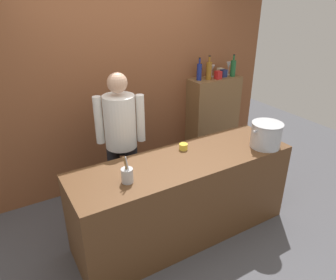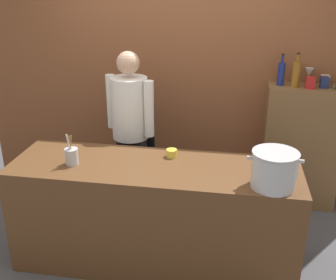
{
  "view_description": "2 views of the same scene",
  "coord_description": "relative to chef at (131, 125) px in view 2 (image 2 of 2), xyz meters",
  "views": [
    {
      "loc": [
        -1.51,
        -2.24,
        2.4
      ],
      "look_at": [
        0.06,
        0.42,
        0.93
      ],
      "focal_mm": 33.71,
      "sensor_mm": 36.0,
      "label": 1
    },
    {
      "loc": [
        0.58,
        -2.78,
        2.28
      ],
      "look_at": [
        0.04,
        0.41,
        0.95
      ],
      "focal_mm": 42.98,
      "sensor_mm": 36.0,
      "label": 2
    }
  ],
  "objects": [
    {
      "name": "prep_counter",
      "position": [
        0.37,
        -0.7,
        -0.51
      ],
      "size": [
        2.28,
        0.7,
        0.9
      ],
      "primitive_type": "cube",
      "color": "brown",
      "rests_on": "ground_plane"
    },
    {
      "name": "bar_cabinet",
      "position": [
        1.66,
        0.49,
        -0.32
      ],
      "size": [
        0.76,
        0.32,
        1.28
      ],
      "primitive_type": "cube",
      "color": "brown",
      "rests_on": "ground_plane"
    },
    {
      "name": "stockpot_large",
      "position": [
        1.26,
        -0.9,
        0.07
      ],
      "size": [
        0.38,
        0.32,
        0.27
      ],
      "color": "#B7BABF",
      "rests_on": "prep_counter"
    },
    {
      "name": "wine_bottle_cobalt",
      "position": [
        1.39,
        0.51,
        0.43
      ],
      "size": [
        0.07,
        0.07,
        0.31
      ],
      "color": "navy",
      "rests_on": "bar_cabinet"
    },
    {
      "name": "wine_bottle_amber",
      "position": [
        1.52,
        0.47,
        0.44
      ],
      "size": [
        0.08,
        0.08,
        0.32
      ],
      "color": "#8C5919",
      "rests_on": "bar_cabinet"
    },
    {
      "name": "ground_plane",
      "position": [
        0.37,
        -0.7,
        -0.96
      ],
      "size": [
        8.0,
        8.0,
        0.0
      ],
      "primitive_type": "plane",
      "color": "#4C4C51"
    },
    {
      "name": "spice_tin_navy",
      "position": [
        1.79,
        0.47,
        0.37
      ],
      "size": [
        0.08,
        0.08,
        0.1
      ],
      "primitive_type": "cube",
      "color": "navy",
      "rests_on": "bar_cabinet"
    },
    {
      "name": "spice_tin_red",
      "position": [
        1.66,
        0.42,
        0.37
      ],
      "size": [
        0.08,
        0.08,
        0.11
      ],
      "primitive_type": "cube",
      "color": "red",
      "rests_on": "bar_cabinet"
    },
    {
      "name": "butter_jar",
      "position": [
        0.48,
        -0.51,
        -0.03
      ],
      "size": [
        0.09,
        0.09,
        0.06
      ],
      "primitive_type": "cylinder",
      "color": "yellow",
      "rests_on": "prep_counter"
    },
    {
      "name": "brick_back_panel",
      "position": [
        0.37,
        0.7,
        0.54
      ],
      "size": [
        4.4,
        0.1,
        3.0
      ],
      "primitive_type": "cube",
      "color": "brown",
      "rests_on": "ground_plane"
    },
    {
      "name": "utensil_crock",
      "position": [
        -0.27,
        -0.78,
        0.01
      ],
      "size": [
        0.1,
        0.1,
        0.26
      ],
      "color": "#B7BABF",
      "rests_on": "prep_counter"
    },
    {
      "name": "chef",
      "position": [
        0.0,
        0.0,
        0.0
      ],
      "size": [
        0.5,
        0.4,
        1.66
      ],
      "rotation": [
        0.0,
        0.0,
        2.74
      ],
      "color": "black",
      "rests_on": "ground_plane"
    },
    {
      "name": "spice_tin_cream",
      "position": [
        1.82,
        0.58,
        0.37
      ],
      "size": [
        0.08,
        0.08,
        0.1
      ],
      "primitive_type": "cube",
      "color": "beige",
      "rests_on": "bar_cabinet"
    },
    {
      "name": "wine_glass_tall",
      "position": [
        1.66,
        0.57,
        0.43
      ],
      "size": [
        0.08,
        0.08,
        0.16
      ],
      "color": "silver",
      "rests_on": "bar_cabinet"
    }
  ]
}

